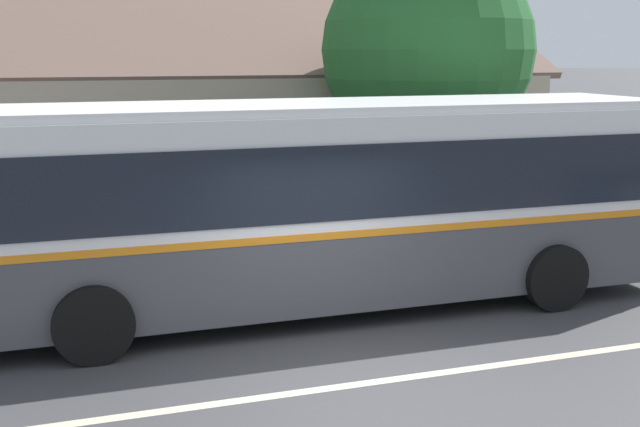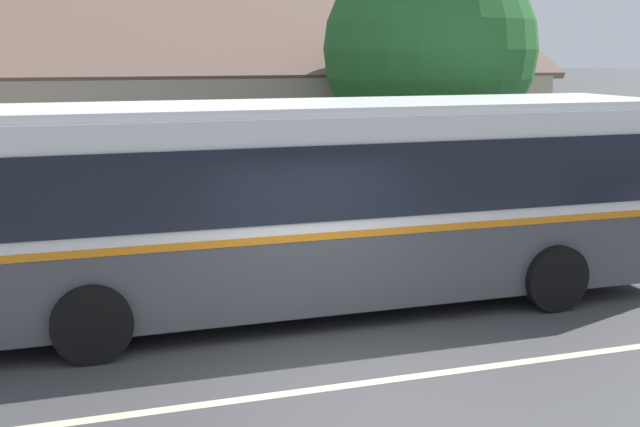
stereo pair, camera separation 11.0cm
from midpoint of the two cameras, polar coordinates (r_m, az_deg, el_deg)
The scene contains 8 objects.
ground_plane at distance 9.46m, azimuth 2.60°, elevation -12.10°, with size 300.00×300.00×0.00m, color #424244.
sidewalk_far at distance 14.91m, azimuth -5.50°, elevation -2.98°, with size 60.00×3.00×0.15m, color gray.
lane_divider_stripe at distance 9.46m, azimuth 2.60°, elevation -12.08°, with size 60.00×0.16×0.01m, color beige.
community_building at distance 21.53m, azimuth -15.33°, elevation 5.65°, with size 21.18×9.66×6.51m.
transit_bus at distance 11.72m, azimuth -0.83°, elevation 0.98°, with size 11.37×2.78×3.06m.
bench_down_street at distance 14.13m, azimuth -19.95°, elevation -2.42°, with size 1.54×0.51×0.94m.
street_tree_primary at distance 17.02m, azimuth 7.99°, elevation 10.96°, with size 4.38×4.38×6.00m.
bus_stop_sign at distance 17.01m, azimuth 20.97°, elevation 3.47°, with size 0.36×0.07×2.40m.
Camera 2 is at (-3.01, -8.13, 3.78)m, focal length 45.00 mm.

